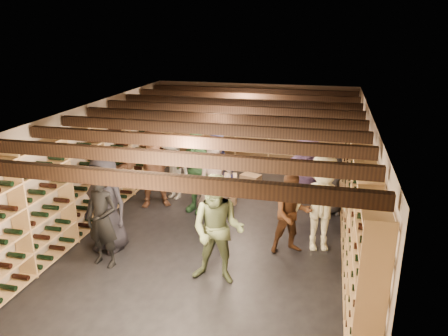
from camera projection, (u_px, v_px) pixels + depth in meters
ground at (219, 227)px, 8.88m from camera, size 8.00×8.00×0.00m
walls at (219, 172)px, 8.51m from camera, size 5.52×8.02×2.40m
ceiling at (218, 111)px, 8.13m from camera, size 5.50×8.00×0.01m
ceiling_joists at (218, 118)px, 8.17m from camera, size 5.40×7.12×0.18m
wine_rack_left at (100, 168)px, 9.12m from camera, size 0.32×7.50×2.15m
wine_rack_right at (355, 189)px, 7.97m from camera, size 0.32×7.50×2.15m
wine_rack_back at (253, 133)px, 12.08m from camera, size 4.70×0.30×2.15m
crate_stack_left at (225, 189)px, 10.01m from camera, size 0.55×0.41×0.68m
crate_stack_right at (225, 192)px, 10.04m from camera, size 0.59×0.51×0.51m
crate_loose at (251, 178)px, 11.49m from camera, size 0.58×0.47×0.17m
person_0 at (106, 203)px, 7.78m from camera, size 0.99×0.77×1.80m
person_1 at (102, 220)px, 7.29m from camera, size 0.67×0.51×1.65m
person_2 at (218, 230)px, 6.78m from camera, size 0.89×0.70×1.79m
person_3 at (322, 204)px, 7.77m from camera, size 1.27×0.90×1.79m
person_5 at (154, 167)px, 9.73m from camera, size 1.74×1.16×1.79m
person_6 at (217, 170)px, 9.74m from camera, size 0.89×0.66×1.66m
person_7 at (215, 187)px, 8.48m from camera, size 0.75×0.57×1.84m
person_8 at (292, 214)px, 7.72m from camera, size 0.89×0.80×1.48m
person_9 at (173, 168)px, 10.17m from camera, size 1.09×0.87×1.48m
person_10 at (196, 172)px, 9.40m from camera, size 1.16×0.79×1.82m
person_11 at (306, 172)px, 9.44m from camera, size 1.67×0.59×1.78m
person_12 at (332, 179)px, 9.35m from camera, size 0.82×0.60×1.54m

